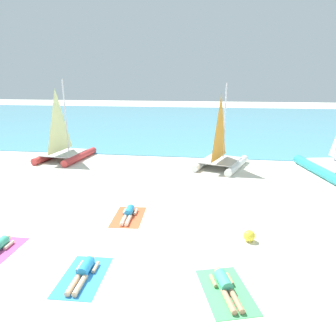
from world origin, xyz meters
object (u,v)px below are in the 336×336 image
object	(u,v)px
towel_center_right	(128,217)
towel_center_left	(83,276)
sunbather_rightmost	(225,285)
towel_rightmost	(226,291)
sailboat_red	(64,148)
sunbather_center_right	(129,213)
sunbather_center_left	(84,271)
beach_ball	(249,236)
sailboat_white	(221,155)

from	to	relation	value
towel_center_right	towel_center_left	bearing A→B (deg)	-92.63
sunbather_rightmost	towel_center_left	bearing A→B (deg)	163.18
towel_center_right	towel_rightmost	size ratio (longest dim) A/B	1.00
sailboat_red	towel_center_right	world-z (taller)	sailboat_red
towel_center_left	sunbather_center_right	size ratio (longest dim) A/B	1.21
sunbather_center_left	beach_ball	xyz separation A→B (m)	(4.54, 2.53, 0.06)
sailboat_red	sunbather_rightmost	size ratio (longest dim) A/B	3.30
beach_ball	sunbather_center_left	bearing A→B (deg)	-150.85
sailboat_white	towel_center_right	xyz separation A→B (m)	(-3.55, -7.64, -0.72)
sunbather_center_right	sunbather_center_left	bearing A→B (deg)	-96.59
sunbather_center_right	towel_rightmost	world-z (taller)	sunbather_center_right
sailboat_white	towel_center_left	world-z (taller)	sailboat_white
towel_center_right	sunbather_center_right	bearing A→B (deg)	93.98
towel_center_left	sunbather_rightmost	size ratio (longest dim) A/B	1.23
towel_rightmost	towel_center_left	bearing A→B (deg)	179.47
sailboat_white	towel_center_left	xyz separation A→B (m)	(-3.72, -11.45, -0.72)
towel_center_left	towel_center_right	distance (m)	3.81
sunbather_center_right	beach_ball	bearing A→B (deg)	-20.24
sunbather_center_right	sunbather_rightmost	size ratio (longest dim) A/B	1.02
towel_center_left	towel_center_right	xyz separation A→B (m)	(0.17, 3.81, 0.00)
sunbather_center_left	sailboat_red	bearing A→B (deg)	115.66
towel_center_right	sunbather_center_right	size ratio (longest dim) A/B	1.21
sunbather_center_left	towel_center_right	bearing A→B (deg)	84.58
sunbather_center_left	sunbather_center_right	xyz separation A→B (m)	(0.17, 3.81, 0.00)
sailboat_white	sunbather_rightmost	xyz separation A→B (m)	(-0.01, -11.42, -0.60)
sunbather_center_left	towel_center_left	bearing A→B (deg)	-90.00
sailboat_red	sailboat_white	bearing A→B (deg)	2.31
sailboat_red	sunbather_rightmost	xyz separation A→B (m)	(10.07, -11.81, -0.63)
sailboat_red	towel_rightmost	size ratio (longest dim) A/B	2.68
sunbather_center_left	sunbather_rightmost	world-z (taller)	same
sunbather_rightmost	beach_ball	distance (m)	2.70
sunbather_center_left	sunbather_rightmost	bearing A→B (deg)	-3.27
sailboat_red	towel_rightmost	xyz separation A→B (m)	(10.09, -11.88, -0.75)
beach_ball	sunbather_rightmost	bearing A→B (deg)	-107.84
towel_rightmost	sunbather_rightmost	world-z (taller)	sunbather_rightmost
towel_center_left	sunbather_center_right	world-z (taller)	sunbather_center_right
sailboat_white	sunbather_center_right	size ratio (longest dim) A/B	3.11
sunbather_center_left	sunbather_rightmost	size ratio (longest dim) A/B	1.02
towel_center_right	sunbather_rightmost	world-z (taller)	sunbather_rightmost
sailboat_white	towel_rightmost	size ratio (longest dim) A/B	2.57
sunbather_rightmost	sailboat_white	bearing A→B (deg)	72.67
towel_rightmost	sunbather_rightmost	distance (m)	0.14
sailboat_white	sunbather_center_left	bearing A→B (deg)	-89.65
towel_center_left	sunbather_rightmost	bearing A→B (deg)	0.45
towel_center_left	sunbather_rightmost	xyz separation A→B (m)	(3.71, 0.03, 0.13)
towel_center_right	towel_rightmost	world-z (taller)	same
sailboat_white	sailboat_red	size ratio (longest dim) A/B	0.96
sailboat_red	towel_rightmost	world-z (taller)	sailboat_red
sunbather_rightmost	sunbather_center_left	bearing A→B (deg)	162.15
towel_center_left	towel_rightmost	distance (m)	3.73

